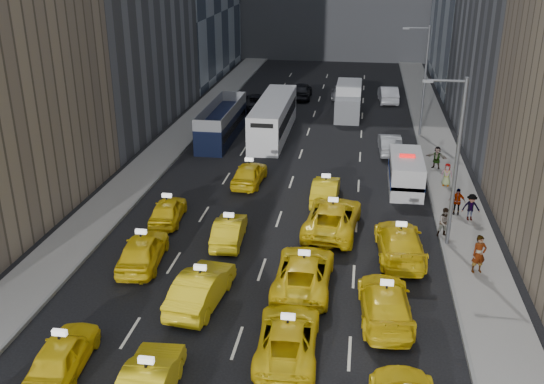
{
  "coord_description": "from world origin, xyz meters",
  "views": [
    {
      "loc": [
        4.44,
        -17.79,
        14.85
      ],
      "look_at": [
        -0.29,
        13.23,
        2.0
      ],
      "focal_mm": 40.0,
      "sensor_mm": 36.0,
      "label": 1
    }
  ],
  "objects_px": {
    "nypd_van": "(406,173)",
    "box_truck": "(348,101)",
    "city_bus": "(273,118)",
    "pedestrian_0": "(479,254)",
    "double_decker": "(222,122)"
  },
  "relations": [
    {
      "from": "box_truck",
      "to": "pedestrian_0",
      "type": "bearing_deg",
      "value": -72.83
    },
    {
      "from": "pedestrian_0",
      "to": "city_bus",
      "type": "bearing_deg",
      "value": 103.83
    },
    {
      "from": "city_bus",
      "to": "pedestrian_0",
      "type": "bearing_deg",
      "value": -61.23
    },
    {
      "from": "double_decker",
      "to": "pedestrian_0",
      "type": "xyz_separation_m",
      "value": [
        17.22,
        -19.9,
        -0.28
      ]
    },
    {
      "from": "city_bus",
      "to": "box_truck",
      "type": "distance_m",
      "value": 9.3
    },
    {
      "from": "nypd_van",
      "to": "box_truck",
      "type": "relative_size",
      "value": 0.83
    },
    {
      "from": "double_decker",
      "to": "city_bus",
      "type": "xyz_separation_m",
      "value": [
        4.05,
        1.52,
        0.11
      ]
    },
    {
      "from": "double_decker",
      "to": "city_bus",
      "type": "height_order",
      "value": "city_bus"
    },
    {
      "from": "nypd_van",
      "to": "pedestrian_0",
      "type": "bearing_deg",
      "value": -71.16
    },
    {
      "from": "city_bus",
      "to": "pedestrian_0",
      "type": "relative_size",
      "value": 6.15
    },
    {
      "from": "nypd_van",
      "to": "box_truck",
      "type": "distance_m",
      "value": 18.15
    },
    {
      "from": "nypd_van",
      "to": "city_bus",
      "type": "distance_m",
      "value": 14.68
    },
    {
      "from": "nypd_van",
      "to": "double_decker",
      "type": "distance_m",
      "value": 16.9
    },
    {
      "from": "double_decker",
      "to": "pedestrian_0",
      "type": "relative_size",
      "value": 5.1
    },
    {
      "from": "double_decker",
      "to": "box_truck",
      "type": "bearing_deg",
      "value": 44.81
    }
  ]
}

